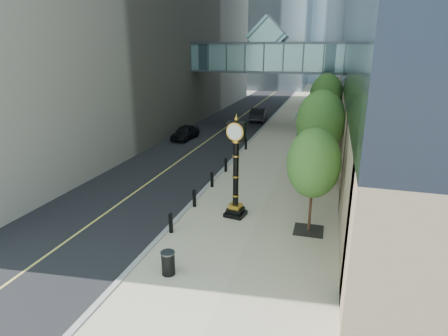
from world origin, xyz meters
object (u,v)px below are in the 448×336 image
Objects in this scene: trash_bin at (168,264)px; car_near at (185,132)px; street_clock at (236,175)px; pedestrian at (318,164)px; car_far at (259,114)px.

trash_bin is 22.87m from car_near.
street_clock is at bearing -55.62° from car_near.
pedestrian is (3.81, 7.58, -1.39)m from street_clock.
street_clock is 1.32× the size of car_near.
car_near is (-7.84, 21.48, 0.19)m from trash_bin.
car_far reaches higher than trash_bin.
pedestrian reaches higher than trash_bin.
pedestrian is at bearing 69.69° from trash_bin.
street_clock reaches higher than car_far.
car_near is at bearing 62.40° from car_far.
car_near is at bearing -21.70° from pedestrian.
car_far is at bearing 95.00° from trash_bin.
trash_bin is at bearing 90.74° from car_far.
trash_bin is 0.19× the size of car_far.
street_clock is 5.80× the size of trash_bin.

